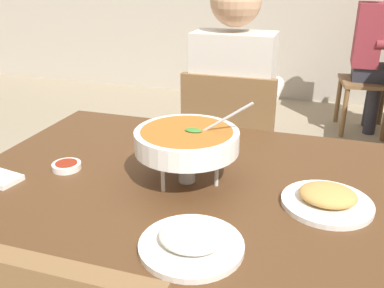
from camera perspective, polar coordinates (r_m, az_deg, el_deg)
The scene contains 10 objects.
dining_table_main at distance 1.32m, azimuth -2.00°, elevation -8.48°, with size 1.27×0.96×0.74m.
chair_diner_main at distance 2.04m, azimuth 5.26°, elevation -0.86°, with size 0.44×0.44×0.90m.
diner_main at distance 1.98m, azimuth 5.71°, elevation 5.75°, with size 0.40×0.45×1.31m.
curry_bowl at distance 1.20m, azimuth -0.71°, elevation 0.42°, with size 0.33×0.30×0.26m.
rice_plate at distance 0.96m, azimuth -0.09°, elevation -13.04°, with size 0.24×0.24×0.06m.
appetizer_plate at distance 1.18m, azimuth 17.92°, elevation -7.12°, with size 0.24×0.24×0.06m.
sauce_dish at distance 1.38m, azimuth -16.68°, elevation -2.86°, with size 0.09×0.09×0.02m.
napkin_folded at distance 1.37m, azimuth -24.66°, elevation -4.27°, with size 0.12×0.08×0.02m, color white.
chair_bg_middle at distance 3.88m, azimuth 24.35°, elevation 8.70°, with size 0.49×0.49×0.90m.
patron_bg_middle at distance 3.86m, azimuth 23.22°, elevation 12.41°, with size 0.45×0.40×1.31m.
Camera 1 is at (0.39, -1.06, 1.32)m, focal length 39.23 mm.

